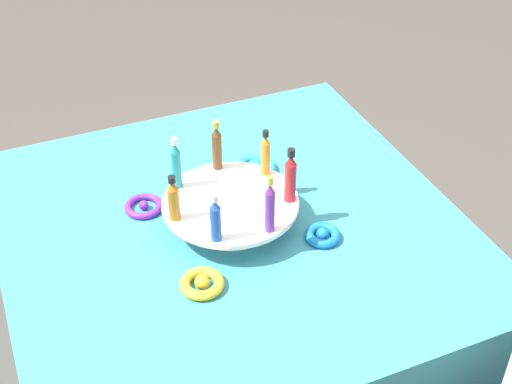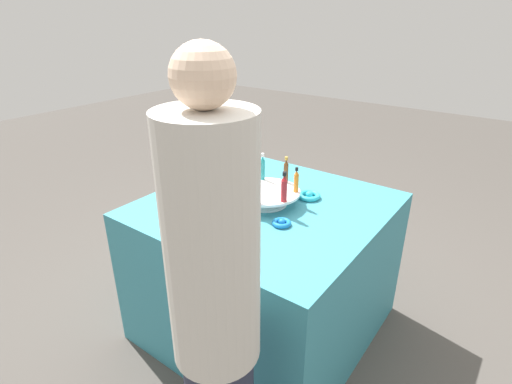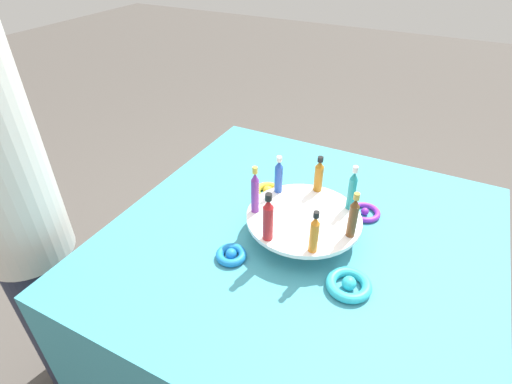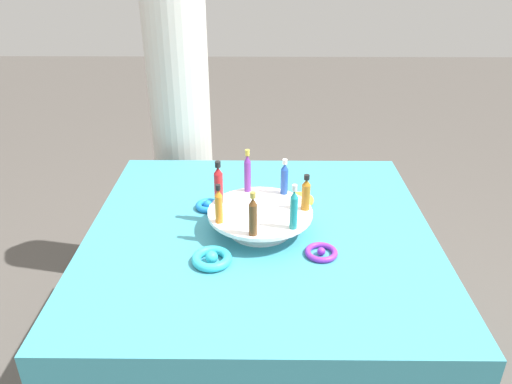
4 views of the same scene
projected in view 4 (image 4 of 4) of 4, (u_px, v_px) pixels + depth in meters
The scene contains 14 objects.
party_table at pixel (258, 321), 1.75m from camera, with size 1.09×1.09×0.75m.
display_stand at pixel (259, 217), 1.56m from camera, with size 0.33×0.33×0.07m.
bottle_blue at pixel (283, 178), 1.62m from camera, with size 0.02×0.02×0.12m.
bottle_purple at pixel (246, 172), 1.64m from camera, with size 0.02×0.02×0.15m.
bottle_red at pixel (217, 184), 1.56m from camera, with size 0.03×0.03×0.14m.
bottle_orange at pixel (217, 205), 1.46m from camera, with size 0.02×0.02×0.12m.
bottle_brown at pixel (251, 215), 1.39m from camera, with size 0.02×0.02×0.14m.
bottle_teal at pixel (292, 209), 1.43m from camera, with size 0.02×0.02×0.14m.
bottle_amber at pixel (304, 194), 1.53m from camera, with size 0.03×0.03×0.12m.
ribbon_bow_blue at pixel (207, 205), 1.70m from camera, with size 0.08×0.08×0.03m.
ribbon_bow_teal at pixel (210, 258), 1.42m from camera, with size 0.11×0.11×0.04m.
ribbon_bow_purple at pixel (320, 252), 1.45m from camera, with size 0.10×0.10×0.02m.
ribbon_bow_gold at pixel (298, 200), 1.73m from camera, with size 0.10×0.10×0.03m.
person_figure at pixel (181, 133), 2.25m from camera, with size 0.26×0.26×1.55m.
Camera 4 is at (-0.00, 1.35, 1.58)m, focal length 35.00 mm.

